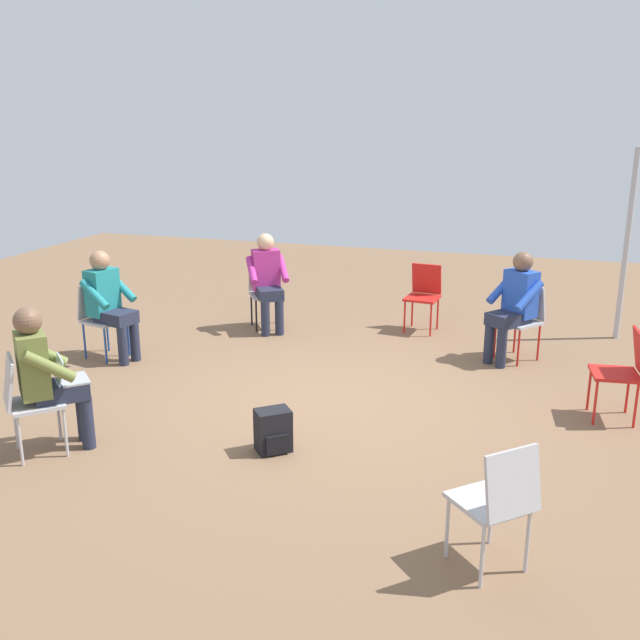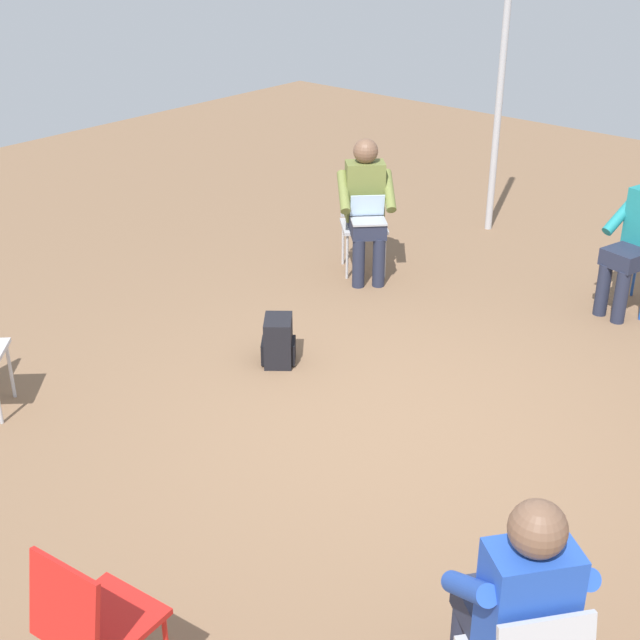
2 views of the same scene
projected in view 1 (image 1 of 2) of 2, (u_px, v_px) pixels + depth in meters
ground_plane at (333, 401)px, 6.92m from camera, size 16.40×16.40×0.00m
chair_southwest at (523, 316)px, 8.02m from camera, size 0.57×0.58×0.85m
chair_east at (100, 315)px, 8.08m from camera, size 0.52×0.48×0.85m
chair_west at (624, 368)px, 6.38m from camera, size 0.48×0.44×0.85m
chair_southeast at (265, 289)px, 9.26m from camera, size 0.57×0.58×0.85m
chair_northwest at (498, 498)px, 4.21m from camera, size 0.58×0.58×0.85m
chair_northeast at (27, 398)px, 5.70m from camera, size 0.58×0.58×0.85m
chair_south at (424, 292)px, 9.10m from camera, size 0.44×0.47×0.85m
person_with_laptop at (46, 371)px, 5.72m from camera, size 0.64×0.64×1.24m
person_in_teal at (109, 300)px, 7.94m from camera, size 0.58×0.57×1.24m
person_in_blue at (514, 301)px, 7.87m from camera, size 0.63×0.63×1.24m
person_in_magenta at (267, 277)px, 9.05m from camera, size 0.63×0.63×1.24m
backpack_near_laptop_user at (273, 433)px, 5.86m from camera, size 0.34×0.33×0.36m
tent_pole_near at (627, 246)px, 8.57m from camera, size 0.07×0.07×2.32m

